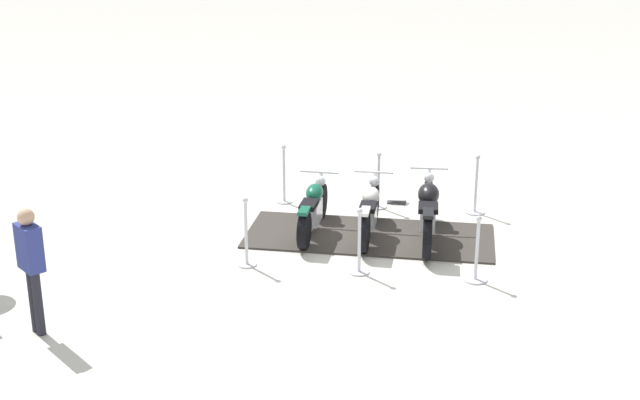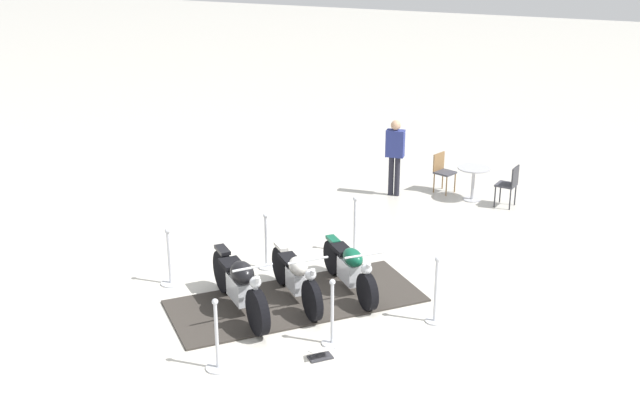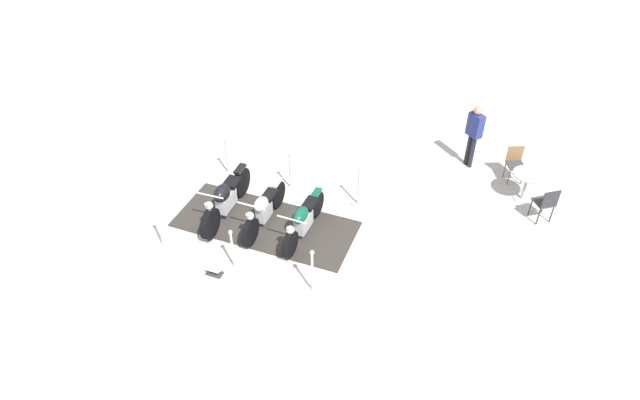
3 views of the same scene
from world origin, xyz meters
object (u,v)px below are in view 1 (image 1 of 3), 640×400
Objects in this scene: stanchion_right_rear at (284,182)px; stanchion_left_mid at (359,252)px; stanchion_right_mid at (378,189)px; motorcycle_forest at (313,208)px; stanchion_left_rear at (246,242)px; motorcycle_black at (428,211)px; stanchion_right_front at (476,195)px; bystander_person at (31,260)px; info_placard at (397,200)px; stanchion_left_front at (476,261)px; motorcycle_cream at (370,210)px.

stanchion_right_rear is 3.43m from stanchion_left_mid.
stanchion_right_mid is (-2.06, -2.11, 0.00)m from stanchion_left_mid.
stanchion_left_rear is at bearing 153.75° from motorcycle_forest.
stanchion_right_rear is at bearing 59.74° from motorcycle_black.
motorcycle_forest is at bearing 12.03° from stanchion_right_mid.
stanchion_right_mid is (-1.69, -0.36, -0.10)m from motorcycle_forest.
stanchion_right_front is (-3.31, -0.88, -0.02)m from stanchion_left_mid.
bystander_person is at bearing 10.15° from stanchion_right_mid.
motorcycle_forest is 2.20m from info_placard.
bystander_person reaches higher than motorcycle_forest.
stanchion_right_rear is 1.08× the size of stanchion_left_front.
stanchion_left_rear is (2.50, -2.45, 0.09)m from stanchion_left_front.
motorcycle_forest is at bearing 87.83° from motorcycle_black.
stanchion_left_front is 1.75m from stanchion_left_mid.
stanchion_left_front is at bearing 95.58° from stanchion_right_rear.
motorcycle_black is 1.80m from stanchion_left_mid.
motorcycle_forest is at bearing -101.81° from stanchion_left_mid.
stanchion_left_mid is 3.28m from info_placard.
stanchion_right_front is at bearing -50.21° from motorcycle_cream.
stanchion_right_rear reaches higher than motorcycle_cream.
stanchion_right_rear is 1.00× the size of stanchion_left_rear.
stanchion_right_rear is (0.24, -2.26, -0.06)m from motorcycle_cream.
stanchion_left_front is 2.66× the size of info_placard.
stanchion_right_rear is at bearing 50.73° from motorcycle_cream.
stanchion_right_front reaches higher than info_placard.
stanchion_left_mid reaches higher than info_placard.
motorcycle_black reaches higher than stanchion_right_mid.
stanchion_left_front is at bearing 76.38° from stanchion_right_mid.
stanchion_left_mid is at bearing -145.95° from motorcycle_forest.
stanchion_left_mid is 2.71× the size of info_placard.
stanchion_left_front reaches higher than info_placard.
motorcycle_cream reaches higher than info_placard.
motorcycle_cream is 1.50× the size of stanchion_left_front.
info_placard is (-2.13, -0.35, -0.40)m from motorcycle_forest.
info_placard is at bearing -110.53° from stanchion_left_front.
stanchion_left_mid is (1.25, -1.22, 0.04)m from stanchion_left_front.
stanchion_left_mid is 0.60× the size of bystander_person.
info_placard is (-1.25, -3.32, -0.25)m from stanchion_left_front.
stanchion_left_mid is at bearing -179.75° from motorcycle_cream.
stanchion_left_mid is at bearing 14.93° from stanchion_right_front.
stanchion_right_front is 2.82× the size of info_placard.
stanchion_left_rear is 2.89× the size of info_placard.
stanchion_right_mid is at bearing 31.38° from motorcycle_black.
stanchion_left_rear is (1.62, 0.52, -0.06)m from motorcycle_forest.
stanchion_right_rear is at bearing -103.62° from stanchion_left_mid.
info_placard is (-2.50, -2.10, -0.29)m from stanchion_left_mid.
motorcycle_cream is 1.46× the size of stanchion_right_mid.
stanchion_right_front is (-2.26, 0.19, -0.14)m from motorcycle_cream.
stanchion_left_rear is 0.64× the size of bystander_person.
stanchion_right_front is (-2.50, 2.45, -0.08)m from stanchion_right_rear.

